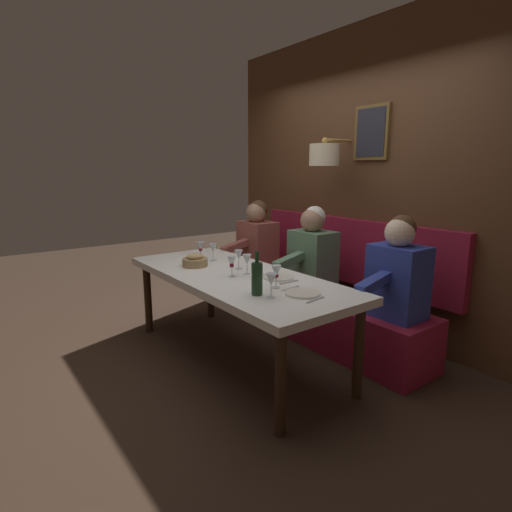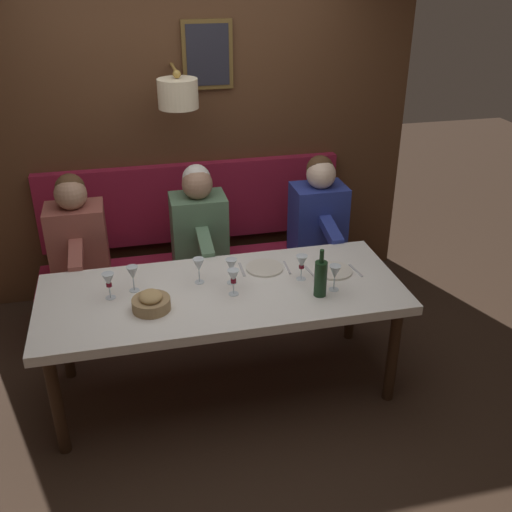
{
  "view_description": "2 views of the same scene",
  "coord_description": "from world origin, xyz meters",
  "px_view_note": "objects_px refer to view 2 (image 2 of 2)",
  "views": [
    {
      "loc": [
        -1.78,
        -2.67,
        1.57
      ],
      "look_at": [
        0.05,
        -0.22,
        0.92
      ],
      "focal_mm": 28.68,
      "sensor_mm": 36.0,
      "label": 1
    },
    {
      "loc": [
        -3.05,
        0.5,
        2.56
      ],
      "look_at": [
        0.05,
        -0.22,
        0.92
      ],
      "focal_mm": 41.36,
      "sensor_mm": 36.0,
      "label": 2
    }
  ],
  "objects_px": {
    "diner_near": "(199,221)",
    "wine_glass_0": "(335,273)",
    "wine_glass_6": "(133,274)",
    "bread_bowl": "(151,302)",
    "diner_middle": "(77,233)",
    "wine_glass_5": "(231,266)",
    "dining_table": "(223,299)",
    "wine_glass_1": "(199,266)",
    "wine_glass_3": "(302,263)",
    "wine_glass_4": "(109,281)",
    "wine_bottle": "(321,278)",
    "wine_glass_2": "(233,277)",
    "diner_nearest": "(319,210)"
  },
  "relations": [
    {
      "from": "wine_glass_0",
      "to": "wine_glass_1",
      "type": "bearing_deg",
      "value": 70.64
    },
    {
      "from": "wine_glass_2",
      "to": "wine_glass_5",
      "type": "bearing_deg",
      "value": -6.17
    },
    {
      "from": "wine_glass_6",
      "to": "wine_glass_3",
      "type": "bearing_deg",
      "value": -95.2
    },
    {
      "from": "diner_middle",
      "to": "wine_glass_0",
      "type": "height_order",
      "value": "diner_middle"
    },
    {
      "from": "wine_glass_1",
      "to": "wine_glass_4",
      "type": "distance_m",
      "value": 0.54
    },
    {
      "from": "wine_glass_5",
      "to": "bread_bowl",
      "type": "height_order",
      "value": "wine_glass_5"
    },
    {
      "from": "wine_glass_4",
      "to": "wine_glass_6",
      "type": "xyz_separation_m",
      "value": [
        0.05,
        -0.14,
        0.0
      ]
    },
    {
      "from": "diner_nearest",
      "to": "wine_glass_4",
      "type": "bearing_deg",
      "value": 117.74
    },
    {
      "from": "wine_glass_4",
      "to": "wine_glass_6",
      "type": "relative_size",
      "value": 1.0
    },
    {
      "from": "wine_glass_2",
      "to": "wine_bottle",
      "type": "bearing_deg",
      "value": -104.15
    },
    {
      "from": "wine_bottle",
      "to": "wine_glass_2",
      "type": "bearing_deg",
      "value": 75.85
    },
    {
      "from": "wine_glass_1",
      "to": "wine_bottle",
      "type": "height_order",
      "value": "wine_bottle"
    },
    {
      "from": "dining_table",
      "to": "wine_glass_1",
      "type": "distance_m",
      "value": 0.25
    },
    {
      "from": "diner_middle",
      "to": "wine_glass_5",
      "type": "bearing_deg",
      "value": -130.48
    },
    {
      "from": "wine_glass_2",
      "to": "bread_bowl",
      "type": "relative_size",
      "value": 0.75
    },
    {
      "from": "wine_glass_3",
      "to": "wine_glass_4",
      "type": "xyz_separation_m",
      "value": [
        0.04,
        1.17,
        -0.0
      ]
    },
    {
      "from": "diner_middle",
      "to": "wine_glass_1",
      "type": "height_order",
      "value": "diner_middle"
    },
    {
      "from": "wine_glass_2",
      "to": "wine_bottle",
      "type": "height_order",
      "value": "wine_bottle"
    },
    {
      "from": "wine_glass_2",
      "to": "bread_bowl",
      "type": "bearing_deg",
      "value": 97.03
    },
    {
      "from": "dining_table",
      "to": "wine_glass_0",
      "type": "bearing_deg",
      "value": -102.95
    },
    {
      "from": "diner_near",
      "to": "wine_bottle",
      "type": "xyz_separation_m",
      "value": [
        -1.07,
        -0.57,
        0.04
      ]
    },
    {
      "from": "wine_glass_1",
      "to": "wine_glass_2",
      "type": "distance_m",
      "value": 0.26
    },
    {
      "from": "wine_bottle",
      "to": "wine_glass_4",
      "type": "bearing_deg",
      "value": 78.49
    },
    {
      "from": "wine_glass_4",
      "to": "wine_glass_1",
      "type": "bearing_deg",
      "value": -83.07
    },
    {
      "from": "dining_table",
      "to": "diner_middle",
      "type": "xyz_separation_m",
      "value": [
        0.88,
        0.88,
        0.14
      ]
    },
    {
      "from": "dining_table",
      "to": "diner_middle",
      "type": "bearing_deg",
      "value": 44.85
    },
    {
      "from": "wine_glass_1",
      "to": "wine_glass_2",
      "type": "relative_size",
      "value": 1.0
    },
    {
      "from": "wine_glass_6",
      "to": "wine_glass_0",
      "type": "bearing_deg",
      "value": -102.59
    },
    {
      "from": "wine_glass_5",
      "to": "wine_glass_6",
      "type": "bearing_deg",
      "value": 86.07
    },
    {
      "from": "wine_glass_6",
      "to": "diner_nearest",
      "type": "bearing_deg",
      "value": -61.65
    },
    {
      "from": "wine_glass_3",
      "to": "bread_bowl",
      "type": "height_order",
      "value": "wine_glass_3"
    },
    {
      "from": "diner_middle",
      "to": "wine_bottle",
      "type": "xyz_separation_m",
      "value": [
        -1.07,
        -1.43,
        0.04
      ]
    },
    {
      "from": "wine_glass_0",
      "to": "wine_glass_3",
      "type": "relative_size",
      "value": 1.0
    },
    {
      "from": "wine_glass_0",
      "to": "dining_table",
      "type": "bearing_deg",
      "value": 77.05
    },
    {
      "from": "wine_glass_3",
      "to": "wine_glass_5",
      "type": "xyz_separation_m",
      "value": [
        0.05,
        0.43,
        0.0
      ]
    },
    {
      "from": "dining_table",
      "to": "wine_glass_3",
      "type": "bearing_deg",
      "value": -87.89
    },
    {
      "from": "wine_glass_4",
      "to": "bread_bowl",
      "type": "xyz_separation_m",
      "value": [
        -0.18,
        -0.23,
        -0.07
      ]
    },
    {
      "from": "dining_table",
      "to": "wine_glass_0",
      "type": "xyz_separation_m",
      "value": [
        -0.15,
        -0.66,
        0.18
      ]
    },
    {
      "from": "wine_glass_6",
      "to": "bread_bowl",
      "type": "bearing_deg",
      "value": -159.89
    },
    {
      "from": "diner_middle",
      "to": "wine_glass_5",
      "type": "xyz_separation_m",
      "value": [
        -0.81,
        -0.95,
        0.04
      ]
    },
    {
      "from": "dining_table",
      "to": "diner_near",
      "type": "bearing_deg",
      "value": 0.9
    },
    {
      "from": "dining_table",
      "to": "diner_middle",
      "type": "distance_m",
      "value": 1.25
    },
    {
      "from": "wine_glass_4",
      "to": "bread_bowl",
      "type": "height_order",
      "value": "wine_glass_4"
    },
    {
      "from": "wine_glass_4",
      "to": "wine_glass_5",
      "type": "height_order",
      "value": "same"
    },
    {
      "from": "wine_glass_5",
      "to": "bread_bowl",
      "type": "relative_size",
      "value": 0.75
    },
    {
      "from": "bread_bowl",
      "to": "wine_glass_4",
      "type": "bearing_deg",
      "value": 51.28
    },
    {
      "from": "diner_nearest",
      "to": "wine_glass_2",
      "type": "height_order",
      "value": "diner_nearest"
    },
    {
      "from": "diner_near",
      "to": "wine_glass_0",
      "type": "height_order",
      "value": "diner_near"
    },
    {
      "from": "wine_glass_1",
      "to": "wine_glass_3",
      "type": "relative_size",
      "value": 1.0
    },
    {
      "from": "diner_nearest",
      "to": "wine_glass_3",
      "type": "relative_size",
      "value": 4.82
    }
  ]
}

